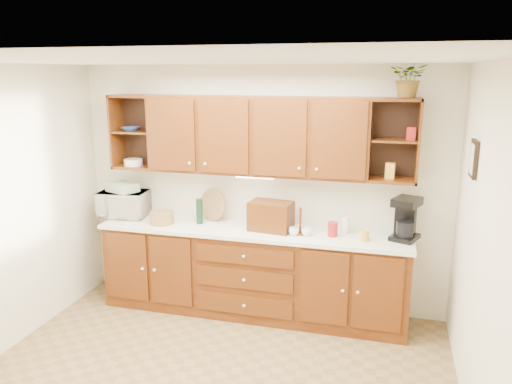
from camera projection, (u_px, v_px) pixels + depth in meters
The scene contains 24 objects.
ceiling at pixel (196, 60), 3.44m from camera, with size 4.00×4.00×0.00m, color white.
back_wall at pixel (260, 188), 5.39m from camera, with size 4.00×4.00×0.00m, color #EBE4C6.
right_wall at pixel (489, 265), 3.23m from camera, with size 3.50×3.50×0.00m, color #EBE4C6.
base_cabinets at pixel (253, 272), 5.30m from camera, with size 3.20×0.60×0.90m, color #3D1607.
countertop at pixel (252, 230), 5.18m from camera, with size 3.24×0.64×0.04m, color white.
upper_cabinets at pixel (257, 135), 5.10m from camera, with size 3.20×0.33×0.80m.
undercabinet_light at pixel (255, 177), 5.15m from camera, with size 0.40×0.05×0.03m, color white.
framed_picture at pixel (474, 159), 3.96m from camera, with size 0.03×0.24×0.30m, color black.
wicker_basket at pixel (162, 218), 5.34m from camera, with size 0.25×0.25×0.13m, color olive.
microwave at pixel (124, 204), 5.60m from camera, with size 0.52×0.35×0.29m, color #F0E5CF.
towel_stack at pixel (123, 187), 5.55m from camera, with size 0.32×0.24×0.10m, color #E3D96B.
wine_bottle at pixel (199, 211), 5.33m from camera, with size 0.07×0.07×0.27m, color black.
woven_tray at pixel (213, 219), 5.49m from camera, with size 0.35×0.35×0.02m, color olive.
bread_box at pixel (271, 216), 5.10m from camera, with size 0.43×0.27×0.30m, color #3D1607.
mug_tree at pixel (300, 230), 4.99m from camera, with size 0.26×0.25×0.28m.
canister_red at pixel (333, 229), 4.92m from camera, with size 0.10×0.10×0.14m, color maroon.
canister_white at pixel (345, 225), 5.01m from camera, with size 0.08×0.08×0.17m, color white.
canister_yellow at pixel (364, 235), 4.79m from camera, with size 0.09×0.09×0.11m, color gold.
coffee_maker at pixel (406, 219), 4.82m from camera, with size 0.31×0.35×0.42m.
bowl_stack at pixel (131, 129), 5.42m from camera, with size 0.18×0.18×0.04m, color navy.
plate_stack at pixel (133, 162), 5.51m from camera, with size 0.20×0.20×0.07m, color white.
pantry_box_yellow at pixel (390, 171), 4.80m from camera, with size 0.09×0.07×0.15m, color gold.
pantry_box_red at pixel (411, 134), 4.67m from camera, with size 0.08×0.07×0.12m, color maroon.
potted_plant at pixel (410, 77), 4.53m from camera, with size 0.33×0.29×0.37m, color #999999.
Camera 1 is at (1.33, -3.33, 2.51)m, focal length 35.00 mm.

